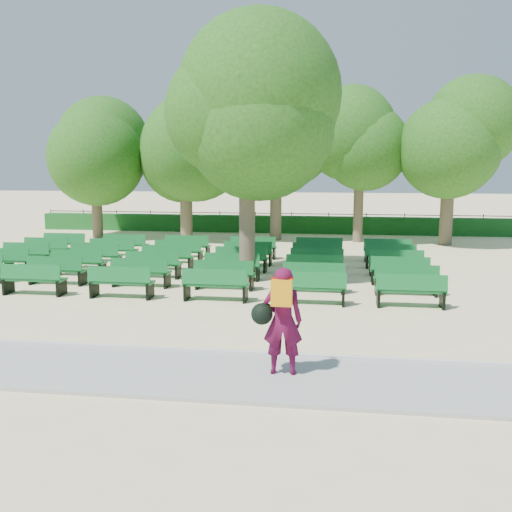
{
  "coord_description": "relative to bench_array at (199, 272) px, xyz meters",
  "views": [
    {
      "loc": [
        3.47,
        -16.57,
        3.61
      ],
      "look_at": [
        1.24,
        -1.0,
        1.1
      ],
      "focal_mm": 40.0,
      "sensor_mm": 36.0,
      "label": 1
    }
  ],
  "objects": [
    {
      "name": "ground",
      "position": [
        1.06,
        -1.66,
        -0.09
      ],
      "size": [
        120.0,
        120.0,
        0.0
      ],
      "primitive_type": "plane",
      "color": "beige"
    },
    {
      "name": "paving",
      "position": [
        1.06,
        -9.06,
        -0.06
      ],
      "size": [
        30.0,
        2.2,
        0.06
      ],
      "primitive_type": "cube",
      "color": "#A3A49F",
      "rests_on": "ground"
    },
    {
      "name": "curb",
      "position": [
        1.06,
        -7.91,
        -0.04
      ],
      "size": [
        30.0,
        0.12,
        0.1
      ],
      "primitive_type": "cube",
      "color": "silver",
      "rests_on": "ground"
    },
    {
      "name": "hedge",
      "position": [
        1.06,
        12.34,
        0.36
      ],
      "size": [
        26.0,
        0.7,
        0.9
      ],
      "primitive_type": "cube",
      "color": "#16561E",
      "rests_on": "ground"
    },
    {
      "name": "fence",
      "position": [
        1.06,
        12.74,
        -0.09
      ],
      "size": [
        26.0,
        0.1,
        1.02
      ],
      "primitive_type": null,
      "color": "black",
      "rests_on": "ground"
    },
    {
      "name": "tree_line",
      "position": [
        1.06,
        8.34,
        -0.09
      ],
      "size": [
        21.8,
        6.8,
        7.04
      ],
      "primitive_type": null,
      "color": "#285F19",
      "rests_on": "ground"
    },
    {
      "name": "bench_array",
      "position": [
        0.0,
        0.0,
        0.0
      ],
      "size": [
        1.78,
        0.6,
        1.11
      ],
      "rotation": [
        0.0,
        0.0,
        -0.03
      ],
      "color": "#116429",
      "rests_on": "ground"
    },
    {
      "name": "tree_among",
      "position": [
        1.76,
        -0.86,
        4.67
      ],
      "size": [
        4.83,
        4.83,
        6.96
      ],
      "color": "brown",
      "rests_on": "ground"
    },
    {
      "name": "person",
      "position": [
        3.61,
        -8.87,
        0.93
      ],
      "size": [
        0.89,
        0.54,
        1.86
      ],
      "rotation": [
        0.0,
        0.0,
        3.21
      ],
      "color": "#4E0B2B",
      "rests_on": "ground"
    }
  ]
}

